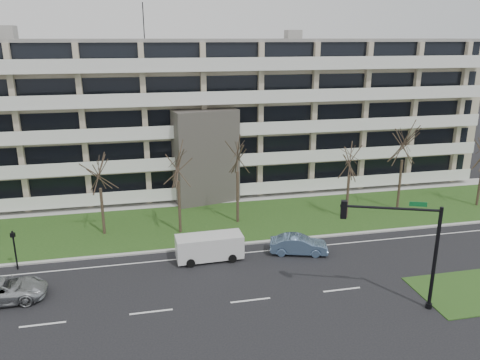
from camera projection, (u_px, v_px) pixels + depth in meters
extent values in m
plane|color=black|center=(250.00, 300.00, 28.64)|extent=(160.00, 160.00, 0.00)
cube|color=#1E4717|center=(216.00, 222.00, 40.79)|extent=(90.00, 10.00, 0.06)
cube|color=#B2B2AD|center=(227.00, 245.00, 36.10)|extent=(90.00, 0.35, 0.12)
cube|color=#B2B2AD|center=(207.00, 201.00, 45.92)|extent=(90.00, 2.00, 0.08)
cube|color=#1E4717|center=(473.00, 291.00, 29.58)|extent=(7.00, 5.00, 0.06)
cube|color=white|center=(230.00, 254.00, 34.72)|extent=(90.00, 0.12, 0.01)
cube|color=#C3B497|center=(196.00, 114.00, 50.28)|extent=(60.00, 12.00, 15.00)
cube|color=gray|center=(194.00, 40.00, 48.04)|extent=(60.50, 12.50, 0.30)
cube|color=#4C4742|center=(206.00, 157.00, 44.62)|extent=(6.39, 3.69, 9.00)
cube|color=black|center=(207.00, 182.00, 45.16)|extent=(4.92, 1.19, 3.50)
cube|color=gray|center=(4.00, 32.00, 44.20)|extent=(2.00, 2.00, 1.20)
cylinder|color=black|center=(143.00, 21.00, 46.49)|extent=(0.10, 0.10, 3.50)
cube|color=black|center=(205.00, 178.00, 46.24)|extent=(58.00, 0.10, 1.80)
cube|color=white|center=(206.00, 194.00, 46.04)|extent=(58.00, 1.40, 0.22)
cube|color=white|center=(207.00, 191.00, 45.26)|extent=(58.00, 0.08, 1.00)
cube|color=black|center=(204.00, 148.00, 45.36)|extent=(58.00, 0.10, 1.80)
cube|color=white|center=(206.00, 165.00, 45.16)|extent=(58.00, 1.40, 0.22)
cube|color=white|center=(207.00, 161.00, 44.38)|extent=(58.00, 0.08, 1.00)
cube|color=black|center=(204.00, 118.00, 44.48)|extent=(58.00, 0.10, 1.80)
cube|color=white|center=(205.00, 135.00, 44.28)|extent=(58.00, 1.40, 0.22)
cube|color=white|center=(206.00, 130.00, 43.50)|extent=(58.00, 0.08, 1.00)
cube|color=black|center=(203.00, 86.00, 43.60)|extent=(58.00, 0.10, 1.80)
cube|color=white|center=(204.00, 103.00, 43.40)|extent=(58.00, 1.40, 0.22)
cube|color=white|center=(205.00, 97.00, 42.62)|extent=(58.00, 0.08, 1.00)
cube|color=black|center=(202.00, 52.00, 42.72)|extent=(58.00, 0.10, 1.80)
cube|color=white|center=(204.00, 70.00, 42.53)|extent=(58.00, 1.40, 0.22)
cube|color=white|center=(204.00, 63.00, 41.74)|extent=(58.00, 0.08, 1.00)
imported|color=#B2B6BA|center=(2.00, 290.00, 28.39)|extent=(5.21, 2.51, 1.43)
imported|color=#6586AF|center=(299.00, 245.00, 34.67)|extent=(4.49, 2.60, 1.40)
cube|color=silver|center=(209.00, 246.00, 33.65)|extent=(4.82, 1.91, 1.68)
cube|color=black|center=(209.00, 240.00, 33.51)|extent=(4.46, 1.77, 0.62)
cube|color=silver|center=(240.00, 245.00, 34.21)|extent=(0.36, 1.69, 1.06)
cylinder|color=black|center=(191.00, 263.00, 32.69)|extent=(0.62, 0.24, 0.62)
cylinder|color=black|center=(187.00, 252.00, 34.33)|extent=(0.62, 0.24, 0.62)
cylinder|color=black|center=(232.00, 258.00, 33.38)|extent=(0.62, 0.24, 0.62)
cylinder|color=black|center=(227.00, 248.00, 35.02)|extent=(0.62, 0.24, 0.62)
cylinder|color=black|center=(429.00, 306.00, 27.79)|extent=(0.38, 0.38, 0.32)
cylinder|color=black|center=(435.00, 259.00, 26.91)|extent=(0.21, 0.21, 6.40)
cylinder|color=black|center=(390.00, 208.00, 26.42)|extent=(5.24, 2.09, 0.15)
cube|color=black|center=(344.00, 209.00, 26.84)|extent=(0.44, 0.44, 1.07)
sphere|color=red|center=(344.00, 204.00, 26.74)|extent=(0.21, 0.21, 0.21)
sphere|color=orange|center=(344.00, 209.00, 26.84)|extent=(0.21, 0.21, 0.21)
sphere|color=green|center=(343.00, 215.00, 26.94)|extent=(0.21, 0.21, 0.21)
cube|color=#0C5926|center=(418.00, 204.00, 26.12)|extent=(0.91, 0.38, 0.27)
cylinder|color=black|center=(15.00, 250.00, 32.06)|extent=(0.11, 0.11, 2.87)
cube|color=black|center=(13.00, 235.00, 31.72)|extent=(0.32, 0.28, 0.31)
sphere|color=red|center=(13.00, 235.00, 31.72)|extent=(0.13, 0.13, 0.13)
cylinder|color=#382B21|center=(103.00, 211.00, 37.71)|extent=(0.24, 0.24, 3.95)
cylinder|color=#382B21|center=(179.00, 207.00, 37.93)|extent=(0.24, 0.24, 4.46)
cylinder|color=#382B21|center=(238.00, 197.00, 40.06)|extent=(0.24, 0.24, 4.59)
cylinder|color=#382B21|center=(347.00, 197.00, 41.09)|extent=(0.24, 0.24, 3.99)
cylinder|color=#382B21|center=(399.00, 185.00, 43.06)|extent=(0.24, 0.24, 4.78)
cylinder|color=#382B21|center=(479.00, 186.00, 44.18)|extent=(0.24, 0.24, 3.92)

